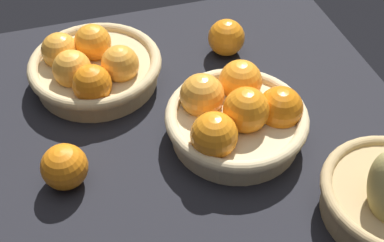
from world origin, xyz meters
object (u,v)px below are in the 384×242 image
(loose_orange_front_gap, at_px, (64,167))
(loose_orange_back_gap, at_px, (226,38))
(basket_near_left, at_px, (93,67))
(basket_center, at_px, (236,116))

(loose_orange_front_gap, distance_m, loose_orange_back_gap, 0.43)
(basket_near_left, height_order, loose_orange_front_gap, basket_near_left)
(basket_near_left, xyz_separation_m, loose_orange_front_gap, (0.22, -0.08, -0.00))
(basket_near_left, xyz_separation_m, loose_orange_back_gap, (-0.02, 0.27, -0.00))
(loose_orange_front_gap, bearing_deg, loose_orange_back_gap, 124.94)
(basket_near_left, distance_m, loose_orange_back_gap, 0.27)
(basket_near_left, distance_m, loose_orange_front_gap, 0.24)
(basket_center, relative_size, loose_orange_front_gap, 3.29)
(basket_center, xyz_separation_m, loose_orange_front_gap, (0.02, -0.29, -0.01))
(basket_near_left, distance_m, basket_center, 0.29)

